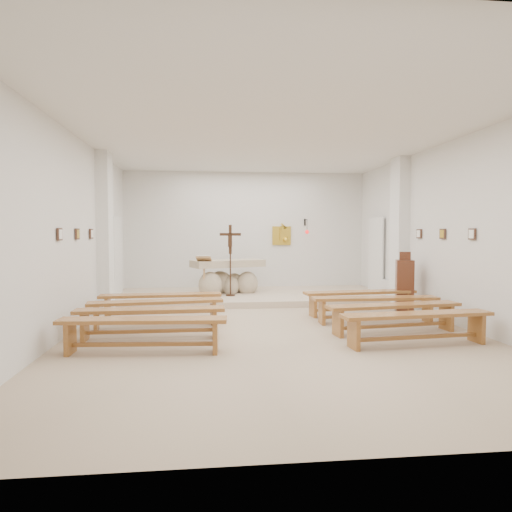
{
  "coord_description": "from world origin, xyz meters",
  "views": [
    {
      "loc": [
        -1.16,
        -8.32,
        1.75
      ],
      "look_at": [
        -0.07,
        1.6,
        1.23
      ],
      "focal_mm": 32.0,
      "sensor_mm": 36.0,
      "label": 1
    }
  ],
  "objects": [
    {
      "name": "station_frame_right_rear",
      "position": [
        3.47,
        1.2,
        1.72
      ],
      "size": [
        0.03,
        0.2,
        0.2
      ],
      "primitive_type": "cube",
      "color": "#42291D",
      "rests_on": "wall_right"
    },
    {
      "name": "bench_left_second",
      "position": [
        -2.07,
        0.08,
        0.38
      ],
      "size": [
        2.44,
        0.69,
        0.51
      ],
      "rotation": [
        0.0,
        0.0,
        0.13
      ],
      "color": "#9F672E",
      "rests_on": "ground"
    },
    {
      "name": "station_frame_right_mid",
      "position": [
        3.47,
        0.2,
        1.72
      ],
      "size": [
        0.03,
        0.2,
        0.2
      ],
      "primitive_type": "cube",
      "color": "#42291D",
      "rests_on": "wall_right"
    },
    {
      "name": "sanctuary_platform",
      "position": [
        0.0,
        3.5,
        0.07
      ],
      "size": [
        6.98,
        3.0,
        0.15
      ],
      "primitive_type": "cube",
      "color": "beige",
      "rests_on": "ground"
    },
    {
      "name": "crucifix_stand",
      "position": [
        -0.56,
        3.1,
        1.18
      ],
      "size": [
        0.53,
        0.24,
        1.79
      ],
      "rotation": [
        0.0,
        0.0,
        -0.25
      ],
      "color": "#391F12",
      "rests_on": "sanctuary_platform"
    },
    {
      "name": "ground",
      "position": [
        0.0,
        0.0,
        0.0
      ],
      "size": [
        7.0,
        10.0,
        0.0
      ],
      "primitive_type": "cube",
      "color": "#CAB192",
      "rests_on": "ground"
    },
    {
      "name": "wall_right",
      "position": [
        3.49,
        0.0,
        1.75
      ],
      "size": [
        0.02,
        10.0,
        3.5
      ],
      "primitive_type": "cube",
      "color": "silver",
      "rests_on": "ground"
    },
    {
      "name": "pilaster_left",
      "position": [
        -3.37,
        2.0,
        1.75
      ],
      "size": [
        0.26,
        0.55,
        3.5
      ],
      "primitive_type": "cube",
      "color": "white",
      "rests_on": "ground"
    },
    {
      "name": "wall_left",
      "position": [
        -3.49,
        0.0,
        1.75
      ],
      "size": [
        0.02,
        10.0,
        3.5
      ],
      "primitive_type": "cube",
      "color": "silver",
      "rests_on": "ground"
    },
    {
      "name": "altar",
      "position": [
        -0.62,
        3.56,
        0.52
      ],
      "size": [
        2.0,
        1.35,
        0.96
      ],
      "rotation": [
        0.0,
        0.0,
        0.37
      ],
      "color": "#C3B395",
      "rests_on": "sanctuary_platform"
    },
    {
      "name": "station_frame_right_front",
      "position": [
        3.47,
        -0.8,
        1.72
      ],
      "size": [
        0.03,
        0.2,
        0.2
      ],
      "primitive_type": "cube",
      "color": "#42291D",
      "rests_on": "wall_right"
    },
    {
      "name": "donation_pedestal",
      "position": [
        3.1,
        1.07,
        0.59
      ],
      "size": [
        0.45,
        0.45,
        1.33
      ],
      "rotation": [
        0.0,
        0.0,
        -0.3
      ],
      "color": "#5D2C1A",
      "rests_on": "ground"
    },
    {
      "name": "bench_left_fourth",
      "position": [
        -2.07,
        -1.67,
        0.38
      ],
      "size": [
        2.44,
        0.55,
        0.51
      ],
      "rotation": [
        0.0,
        0.0,
        -0.07
      ],
      "color": "#9F672E",
      "rests_on": "ground"
    },
    {
      "name": "pilaster_right",
      "position": [
        3.37,
        2.0,
        1.75
      ],
      "size": [
        0.26,
        0.55,
        3.5
      ],
      "primitive_type": "cube",
      "color": "white",
      "rests_on": "ground"
    },
    {
      "name": "wall_back",
      "position": [
        0.0,
        4.99,
        1.75
      ],
      "size": [
        7.0,
        0.02,
        3.5
      ],
      "primitive_type": "cube",
      "color": "silver",
      "rests_on": "ground"
    },
    {
      "name": "radiator_right",
      "position": [
        3.43,
        2.7,
        0.27
      ],
      "size": [
        0.1,
        0.85,
        0.52
      ],
      "primitive_type": "cube",
      "color": "silver",
      "rests_on": "ground"
    },
    {
      "name": "bench_right_front",
      "position": [
        2.07,
        0.96,
        0.38
      ],
      "size": [
        2.44,
        0.61,
        0.51
      ],
      "rotation": [
        0.0,
        0.0,
        0.09
      ],
      "color": "#9F672E",
      "rests_on": "ground"
    },
    {
      "name": "bench_right_second",
      "position": [
        2.07,
        0.08,
        0.38
      ],
      "size": [
        2.42,
        0.45,
        0.51
      ],
      "rotation": [
        0.0,
        0.0,
        -0.03
      ],
      "color": "#9F672E",
      "rests_on": "ground"
    },
    {
      "name": "bench_left_third",
      "position": [
        -2.07,
        -0.79,
        0.38
      ],
      "size": [
        2.42,
        0.4,
        0.51
      ],
      "rotation": [
        0.0,
        0.0,
        0.01
      ],
      "color": "#9F672E",
      "rests_on": "ground"
    },
    {
      "name": "station_frame_left_mid",
      "position": [
        -3.47,
        0.2,
        1.72
      ],
      "size": [
        0.03,
        0.2,
        0.2
      ],
      "primitive_type": "cube",
      "color": "#42291D",
      "rests_on": "wall_left"
    },
    {
      "name": "bench_left_front",
      "position": [
        -2.07,
        0.96,
        0.38
      ],
      "size": [
        2.43,
        0.47,
        0.51
      ],
      "rotation": [
        0.0,
        0.0,
        0.04
      ],
      "color": "#9F672E",
      "rests_on": "ground"
    },
    {
      "name": "gold_wall_relief",
      "position": [
        1.05,
        4.96,
        1.65
      ],
      "size": [
        0.55,
        0.04,
        0.55
      ],
      "primitive_type": "cube",
      "color": "gold",
      "rests_on": "wall_back"
    },
    {
      "name": "station_frame_left_front",
      "position": [
        -3.47,
        -0.8,
        1.72
      ],
      "size": [
        0.03,
        0.2,
        0.2
      ],
      "primitive_type": "cube",
      "color": "#42291D",
      "rests_on": "wall_left"
    },
    {
      "name": "radiator_left",
      "position": [
        -3.43,
        2.7,
        0.27
      ],
      "size": [
        0.1,
        0.85,
        0.52
      ],
      "primitive_type": "cube",
      "color": "silver",
      "rests_on": "ground"
    },
    {
      "name": "ceiling",
      "position": [
        0.0,
        0.0,
        3.49
      ],
      "size": [
        7.0,
        10.0,
        0.02
      ],
      "primitive_type": "cube",
      "color": "silver",
      "rests_on": "wall_back"
    },
    {
      "name": "bench_right_third",
      "position": [
        2.07,
        -0.79,
        0.38
      ],
      "size": [
        2.44,
        0.68,
        0.51
      ],
      "rotation": [
        0.0,
        0.0,
        0.13
      ],
      "color": "#9F672E",
      "rests_on": "ground"
    },
    {
      "name": "lectern",
      "position": [
        -1.22,
        3.06,
        0.66
      ],
      "size": [
        0.41,
        0.36,
        1.04
      ],
      "rotation": [
        0.0,
        0.0,
        -0.16
      ],
      "color": "tan",
      "rests_on": "sanctuary_platform"
    },
    {
      "name": "bench_right_fourth",
      "position": [
        2.07,
        -1.67,
        0.38
      ],
      "size": [
        2.44,
        0.6,
        0.51
      ],
      "rotation": [
        0.0,
        0.0,
        0.09
      ],
      "color": "#9F672E",
      "rests_on": "ground"
    },
    {
      "name": "sanctuary_lamp",
      "position": [
        1.75,
        4.71,
        1.81
      ],
      "size": [
        0.11,
        0.36,
        0.44
      ],
      "color": "black",
      "rests_on": "wall_back"
    },
    {
      "name": "potted_plant",
      "position": [
        -0.86,
        4.2,
        0.39
      ],
      "size": [
        0.58,
        0.57,
        0.49
      ],
      "primitive_type": "imported",
      "rotation": [
        0.0,
        0.0,
        0.66
      ],
      "color": "#335E25",
      "rests_on": "sanctuary_platform"
    },
    {
      "name": "station_frame_left_rear",
      "position": [
        -3.47,
        1.2,
        1.72
      ],
      "size": [
        0.03,
        0.2,
        0.2
      ],
      "primitive_type": "cube",
      "color": "#42291D",
      "rests_on": "wall_left"
    }
  ]
}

